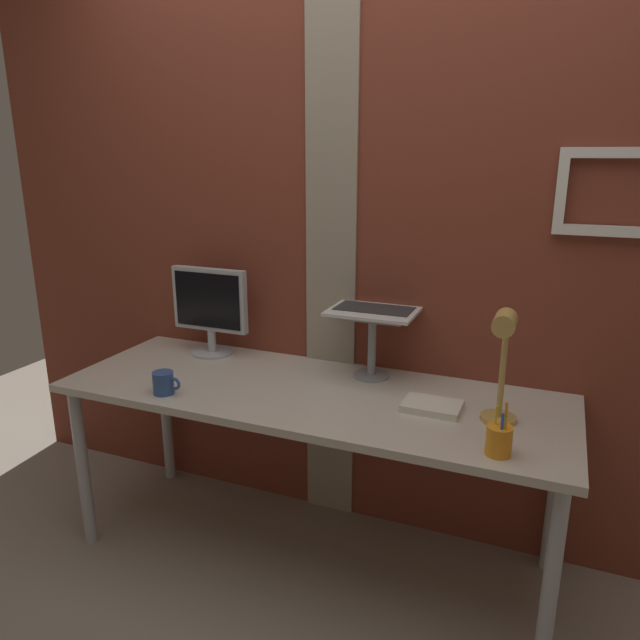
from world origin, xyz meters
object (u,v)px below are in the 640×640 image
at_px(monitor, 210,306).
at_px(pen_cup, 499,440).
at_px(coffee_mug, 164,383).
at_px(desk_lamp, 503,355).
at_px(laptop, 378,295).

xyz_separation_m(monitor, pen_cup, (1.28, -0.46, -0.17)).
bearing_deg(coffee_mug, pen_cup, -0.02).
bearing_deg(desk_lamp, monitor, 167.91).
bearing_deg(pen_cup, laptop, 135.78).
relative_size(laptop, pen_cup, 1.92).
relative_size(monitor, pen_cup, 2.20).
distance_m(monitor, desk_lamp, 1.29).
height_order(desk_lamp, coffee_mug, desk_lamp).
xyz_separation_m(monitor, coffee_mug, (0.08, -0.46, -0.18)).
distance_m(monitor, coffee_mug, 0.50).
relative_size(monitor, laptop, 1.14).
xyz_separation_m(desk_lamp, coffee_mug, (-1.18, -0.19, -0.21)).
xyz_separation_m(pen_cup, coffee_mug, (-1.20, 0.00, -0.00)).
height_order(monitor, coffee_mug, monitor).
distance_m(laptop, pen_cup, 0.80).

